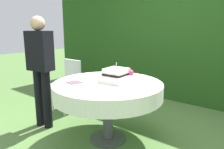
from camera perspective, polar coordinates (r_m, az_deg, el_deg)
ground_plane at (r=3.04m, az=-1.04°, el=-16.30°), size 20.00×20.00×0.00m
foliage_hedge at (r=4.59m, az=17.20°, el=11.04°), size 6.53×0.45×2.79m
cake_table at (r=2.78m, az=-1.10°, el=-4.13°), size 1.38×1.38×0.77m
wedding_cake at (r=2.77m, az=1.25°, el=-0.32°), size 0.35×0.36×0.25m
serving_plate_near at (r=3.18m, az=-3.62°, el=-0.02°), size 0.11×0.11×0.01m
serving_plate_far at (r=2.46m, az=-4.94°, el=-3.80°), size 0.13×0.13×0.01m
napkin_stack at (r=2.79m, az=-9.77°, el=-2.01°), size 0.19×0.19×0.01m
garden_chair at (r=3.91m, az=-11.21°, el=-1.44°), size 0.41×0.41×0.89m
standing_person at (r=3.26m, az=-18.04°, el=2.42°), size 0.39×0.26×1.60m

